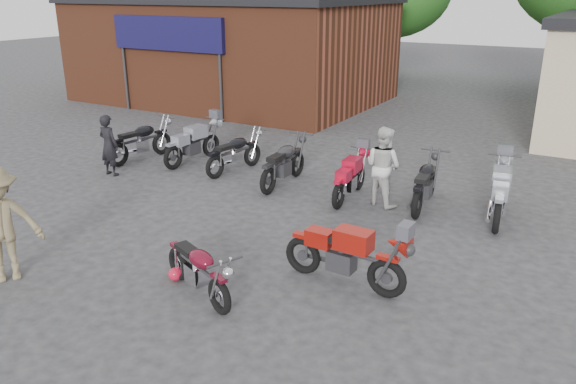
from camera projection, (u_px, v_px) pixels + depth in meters
The scene contains 15 objects.
ground at pixel (193, 287), 8.98m from camera, with size 90.00×90.00×0.00m, color #2B2B2D.
brick_building at pixel (234, 52), 23.94m from camera, with size 12.00×8.00×4.00m, color brown.
tree_1 at pixel (391, 6), 28.00m from camera, with size 5.92×5.92×7.40m, color #1C5216, non-canonical shape.
vintage_motorcycle at pixel (198, 266), 8.54m from camera, with size 1.79×0.59×1.04m, color #590B1B, non-canonical shape.
sportbike at pixel (346, 252), 8.84m from camera, with size 2.05×0.68×1.19m, color #9C140D, non-canonical shape.
helmet at pixel (176, 274), 9.17m from camera, with size 0.24×0.24×0.22m, color red.
person_dark at pixel (109, 145), 14.18m from camera, with size 0.57×0.38×1.57m, color black.
person_light at pixel (383, 166), 12.17m from camera, with size 0.85×0.67×1.76m, color silver.
row_bike_0 at pixel (141, 139), 15.51m from camera, with size 2.07×0.68×1.20m, color black, non-canonical shape.
row_bike_1 at pixel (193, 141), 15.28m from camera, with size 2.07×0.68×1.20m, color gray, non-canonical shape.
row_bike_2 at pixel (235, 151), 14.50m from camera, with size 1.93×0.64×1.12m, color black, non-canonical shape.
row_bike_3 at pixel (284, 161), 13.51m from camera, with size 2.09×0.69×1.21m, color #262528, non-canonical shape.
row_bike_4 at pixel (350, 175), 12.63m from camera, with size 1.90×0.63×1.10m, color red, non-canonical shape.
row_bike_5 at pixel (426, 181), 12.13m from camera, with size 2.03×0.67×1.18m, color black, non-canonical shape.
row_bike_6 at pixel (500, 190), 11.49m from camera, with size 2.15×0.71×1.25m, color gray, non-canonical shape.
Camera 1 is at (5.28, -6.11, 4.49)m, focal length 35.00 mm.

